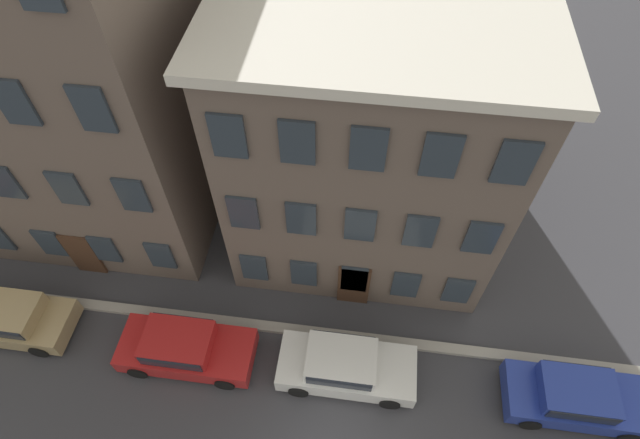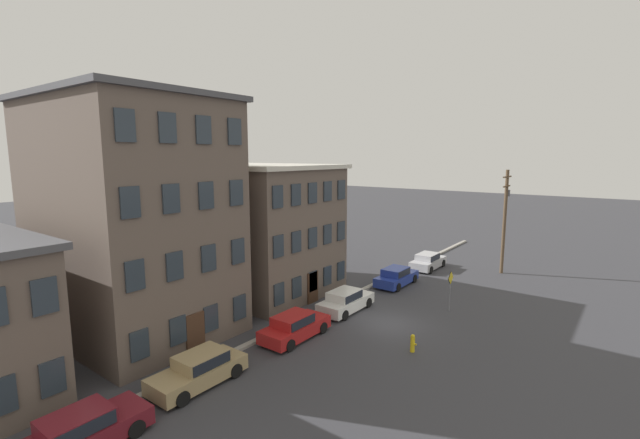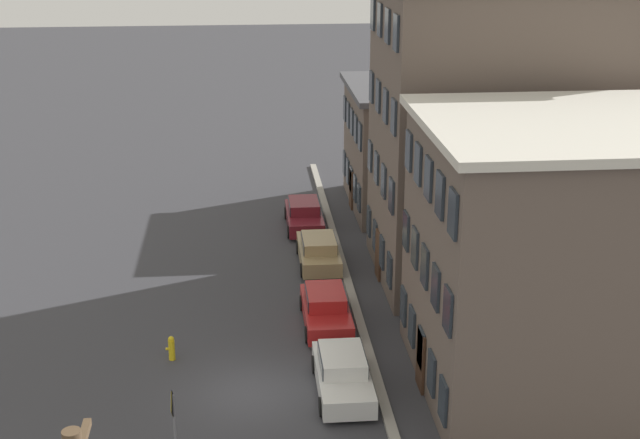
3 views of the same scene
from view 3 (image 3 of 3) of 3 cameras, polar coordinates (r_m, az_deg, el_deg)
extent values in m
plane|color=#38383D|center=(31.79, -4.45, -10.95)|extent=(200.00, 200.00, 0.00)
cube|color=#9E998E|center=(32.07, 3.74, -10.47)|extent=(56.00, 0.36, 0.16)
cube|color=#66564C|center=(50.03, 8.17, 4.53)|extent=(8.27, 10.63, 6.58)
cube|color=#4C4C51|center=(49.26, 8.37, 8.39)|extent=(8.77, 11.13, 0.30)
cube|color=#2D3842|center=(52.69, 1.57, 3.64)|extent=(0.90, 0.10, 1.40)
cube|color=#2D3842|center=(51.88, 1.60, 7.13)|extent=(0.90, 0.10, 1.40)
cube|color=#2D3842|center=(51.11, 1.78, 3.13)|extent=(0.90, 0.10, 1.40)
cube|color=#2D3842|center=(50.28, 1.82, 6.73)|extent=(0.90, 0.10, 1.40)
cube|color=#2D3842|center=(49.54, 2.01, 2.59)|extent=(0.90, 0.10, 1.40)
cube|color=#2D3842|center=(48.68, 2.05, 6.29)|extent=(0.90, 0.10, 1.40)
cube|color=#2D3842|center=(47.98, 2.25, 2.01)|extent=(0.90, 0.10, 1.40)
cube|color=#2D3842|center=(47.09, 2.30, 5.83)|extent=(0.90, 0.10, 1.40)
cube|color=#2D3842|center=(46.41, 2.51, 1.40)|extent=(0.90, 0.10, 1.40)
cube|color=#2D3842|center=(45.50, 2.57, 5.34)|extent=(0.90, 0.10, 1.40)
cube|color=#472D1E|center=(49.70, 2.00, 1.99)|extent=(1.10, 0.10, 2.20)
cube|color=#66564C|center=(39.87, 11.49, 5.30)|extent=(8.13, 10.48, 13.10)
cube|color=#2D3842|center=(43.03, 3.14, -0.11)|extent=(0.90, 0.10, 1.40)
cube|color=#2D3842|center=(42.04, 3.22, 4.09)|extent=(0.90, 0.10, 1.40)
cube|color=#2D3842|center=(41.28, 3.31, 8.48)|extent=(0.90, 0.10, 1.40)
cube|color=#2D3842|center=(40.78, 3.40, 13.00)|extent=(0.90, 0.10, 1.40)
cube|color=#2D3842|center=(41.14, 3.54, -1.06)|extent=(0.90, 0.10, 1.40)
cube|color=#2D3842|center=(40.10, 3.64, 3.32)|extent=(0.90, 0.10, 1.40)
cube|color=#2D3842|center=(39.31, 3.74, 7.91)|extent=(0.90, 0.10, 1.40)
cube|color=#2D3842|center=(38.78, 3.85, 12.65)|extent=(0.90, 0.10, 1.40)
cube|color=#2D3842|center=(39.27, 3.98, -2.11)|extent=(0.90, 0.10, 1.40)
cube|color=#2D3842|center=(38.18, 4.09, 2.47)|extent=(0.90, 0.10, 1.40)
cube|color=#2D3842|center=(37.35, 4.21, 7.27)|extent=(0.90, 0.10, 1.40)
cube|color=#2D3842|center=(36.79, 4.34, 12.26)|extent=(0.90, 0.10, 1.40)
cube|color=#2D3842|center=(37.41, 4.46, -3.25)|extent=(0.90, 0.10, 1.40)
cube|color=#2D3842|center=(36.27, 4.59, 1.52)|extent=(0.90, 0.10, 1.40)
cube|color=#2D3842|center=(35.39, 4.74, 6.57)|extent=(0.90, 0.10, 1.40)
cube|color=#2D3842|center=(34.81, 4.89, 11.83)|extent=(0.90, 0.10, 1.40)
cube|color=#472D1E|center=(40.40, 3.74, -2.28)|extent=(1.10, 0.10, 2.20)
cube|color=#66564C|center=(31.73, 16.81, -2.54)|extent=(8.67, 11.23, 9.25)
cube|color=silver|center=(30.33, 17.69, 5.85)|extent=(9.17, 11.73, 0.30)
cube|color=#2D3842|center=(34.46, 5.36, -5.53)|extent=(0.90, 0.10, 1.40)
cube|color=#2D3842|center=(33.27, 5.52, -0.72)|extent=(0.90, 0.10, 1.40)
cube|color=#2D3842|center=(32.34, 5.70, 4.41)|extent=(0.90, 0.10, 1.40)
cube|color=#2D3842|center=(32.93, 5.90, -6.81)|extent=(0.90, 0.10, 1.40)
cube|color=#2D3842|center=(31.68, 6.09, -1.81)|extent=(0.90, 0.10, 1.40)
cube|color=#2D3842|center=(30.70, 6.29, 3.56)|extent=(0.90, 0.10, 1.40)
cube|color=#2D3842|center=(31.42, 6.49, -8.20)|extent=(0.90, 0.10, 1.40)
cube|color=#2D3842|center=(30.11, 6.71, -3.00)|extent=(0.90, 0.10, 1.40)
cube|color=#2D3842|center=(29.07, 6.95, 2.62)|extent=(0.90, 0.10, 1.40)
cube|color=#2D3842|center=(29.93, 7.15, -9.73)|extent=(0.90, 0.10, 1.40)
cube|color=#2D3842|center=(28.56, 7.40, -4.33)|extent=(0.90, 0.10, 1.40)
cube|color=#2D3842|center=(27.46, 7.68, 1.56)|extent=(0.90, 0.10, 1.40)
cube|color=#2D3842|center=(28.47, 7.88, -11.42)|extent=(0.90, 0.10, 1.40)
cube|color=#2D3842|center=(27.02, 8.18, -5.81)|extent=(0.90, 0.10, 1.40)
cube|color=#2D3842|center=(25.86, 8.51, 0.37)|extent=(0.90, 0.10, 1.40)
cube|color=#472D1E|center=(31.62, 6.46, -8.91)|extent=(1.10, 0.10, 2.20)
cube|color=maroon|center=(46.71, -1.02, 0.09)|extent=(4.40, 1.80, 0.70)
cube|color=maroon|center=(46.70, -1.04, 0.89)|extent=(2.20, 1.51, 0.55)
cube|color=#1E232D|center=(46.70, -1.04, 0.89)|extent=(2.02, 1.58, 0.48)
cylinder|color=black|center=(45.49, 0.19, -0.73)|extent=(0.66, 0.22, 0.66)
cylinder|color=black|center=(45.37, -1.95, -0.79)|extent=(0.66, 0.22, 0.66)
cylinder|color=black|center=(48.20, -0.13, 0.47)|extent=(0.66, 0.22, 0.66)
cylinder|color=black|center=(48.09, -2.15, 0.41)|extent=(0.66, 0.22, 0.66)
cube|color=tan|center=(41.99, -0.09, -2.21)|extent=(4.40, 1.80, 0.70)
cube|color=tan|center=(41.57, -0.07, -1.51)|extent=(2.20, 1.51, 0.55)
cube|color=#1E232D|center=(41.57, -0.07, -1.51)|extent=(2.02, 1.58, 0.48)
cylinder|color=black|center=(43.34, -1.38, -1.78)|extent=(0.66, 0.22, 0.66)
cylinder|color=black|center=(43.48, 0.86, -1.71)|extent=(0.66, 0.22, 0.66)
cylinder|color=black|center=(40.66, -1.10, -3.27)|extent=(0.66, 0.22, 0.66)
cylinder|color=black|center=(40.81, 1.28, -3.18)|extent=(0.66, 0.22, 0.66)
cube|color=#B21E1E|center=(36.10, 0.39, -6.00)|extent=(4.40, 1.80, 0.70)
cube|color=#B21E1E|center=(36.02, 0.37, -4.97)|extent=(2.20, 1.51, 0.55)
cube|color=#1E232D|center=(36.02, 0.37, -4.97)|extent=(2.02, 1.58, 0.48)
cylinder|color=black|center=(34.98, 2.02, -7.26)|extent=(0.66, 0.22, 0.66)
cylinder|color=black|center=(34.83, -0.78, -7.38)|extent=(0.66, 0.22, 0.66)
cylinder|color=black|center=(37.57, 1.48, -5.27)|extent=(0.66, 0.22, 0.66)
cylinder|color=black|center=(37.43, -1.12, -5.37)|extent=(0.66, 0.22, 0.66)
cube|color=silver|center=(31.45, 1.48, -10.14)|extent=(4.40, 1.80, 0.70)
cube|color=silver|center=(31.32, 1.45, -8.96)|extent=(2.20, 1.51, 0.55)
cube|color=#1E232D|center=(31.32, 1.45, -8.96)|extent=(2.02, 1.58, 0.48)
cylinder|color=black|center=(30.42, 3.42, -11.73)|extent=(0.66, 0.22, 0.66)
cylinder|color=black|center=(30.24, 0.16, -11.90)|extent=(0.66, 0.22, 0.66)
cylinder|color=black|center=(32.90, 2.67, -9.12)|extent=(0.66, 0.22, 0.66)
cylinder|color=black|center=(32.73, -0.32, -9.26)|extent=(0.66, 0.22, 0.66)
cylinder|color=slate|center=(27.52, -9.26, -13.33)|extent=(0.08, 0.08, 2.57)
cube|color=yellow|center=(27.00, -9.44, -11.57)|extent=(0.84, 0.03, 0.84)
cube|color=black|center=(27.00, -9.42, -11.57)|extent=(0.91, 0.02, 0.91)
cylinder|color=yellow|center=(34.02, -9.47, -8.23)|extent=(0.24, 0.24, 0.80)
sphere|color=yellow|center=(33.81, -9.51, -7.56)|extent=(0.22, 0.22, 0.22)
cylinder|color=yellow|center=(34.01, -9.75, -8.16)|extent=(0.10, 0.12, 0.10)
camera|label=1|loc=(27.35, -11.50, 19.54)|focal=28.00mm
camera|label=2|loc=(51.55, -18.63, 12.00)|focal=24.00mm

